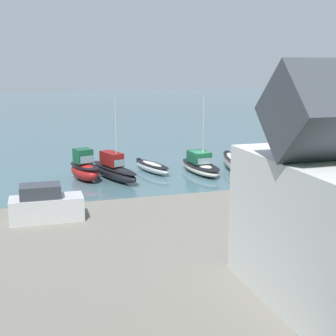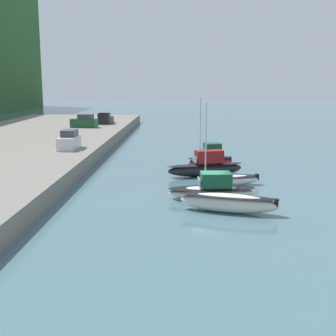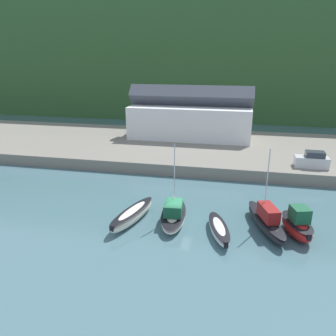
{
  "view_description": "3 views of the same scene",
  "coord_description": "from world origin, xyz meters",
  "px_view_note": "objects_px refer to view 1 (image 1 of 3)",
  "views": [
    {
      "loc": [
        15.72,
        42.34,
        10.49
      ],
      "look_at": [
        4.06,
        3.61,
        1.6
      ],
      "focal_mm": 50.0,
      "sensor_mm": 36.0,
      "label": 1
    },
    {
      "loc": [
        -37.14,
        1.77,
        9.65
      ],
      "look_at": [
        4.98,
        3.5,
        1.42
      ],
      "focal_mm": 50.0,
      "sensor_mm": 36.0,
      "label": 2
    },
    {
      "loc": [
        4.95,
        -28.66,
        15.51
      ],
      "look_at": [
        -2.87,
        8.48,
        2.43
      ],
      "focal_mm": 35.0,
      "sensor_mm": 36.0,
      "label": 3
    }
  ],
  "objects_px": {
    "moored_boat_0": "(232,161)",
    "moored_boat_4": "(84,169)",
    "moored_boat_2": "(152,167)",
    "moored_boat_3": "(114,170)",
    "moored_boat_1": "(200,165)",
    "parked_car_1": "(46,205)"
  },
  "relations": [
    {
      "from": "moored_boat_0",
      "to": "moored_boat_2",
      "type": "bearing_deg",
      "value": 9.54
    },
    {
      "from": "moored_boat_0",
      "to": "parked_car_1",
      "type": "bearing_deg",
      "value": 54.72
    },
    {
      "from": "moored_boat_0",
      "to": "parked_car_1",
      "type": "distance_m",
      "value": 25.48
    },
    {
      "from": "moored_boat_2",
      "to": "moored_boat_1",
      "type": "bearing_deg",
      "value": 143.9
    },
    {
      "from": "moored_boat_2",
      "to": "moored_boat_3",
      "type": "height_order",
      "value": "moored_boat_3"
    },
    {
      "from": "moored_boat_1",
      "to": "parked_car_1",
      "type": "relative_size",
      "value": 1.83
    },
    {
      "from": "moored_boat_1",
      "to": "parked_car_1",
      "type": "xyz_separation_m",
      "value": [
        15.49,
        15.45,
        1.74
      ]
    },
    {
      "from": "moored_boat_3",
      "to": "moored_boat_4",
      "type": "height_order",
      "value": "moored_boat_3"
    },
    {
      "from": "moored_boat_1",
      "to": "moored_boat_4",
      "type": "relative_size",
      "value": 1.52
    },
    {
      "from": "moored_boat_1",
      "to": "parked_car_1",
      "type": "distance_m",
      "value": 21.94
    },
    {
      "from": "moored_boat_0",
      "to": "parked_car_1",
      "type": "xyz_separation_m",
      "value": [
        19.41,
        16.42,
        1.76
      ]
    },
    {
      "from": "moored_boat_2",
      "to": "moored_boat_4",
      "type": "height_order",
      "value": "moored_boat_4"
    },
    {
      "from": "moored_boat_4",
      "to": "parked_car_1",
      "type": "xyz_separation_m",
      "value": [
        4.08,
        15.84,
        1.42
      ]
    },
    {
      "from": "moored_boat_0",
      "to": "parked_car_1",
      "type": "relative_size",
      "value": 1.75
    },
    {
      "from": "moored_boat_0",
      "to": "moored_boat_2",
      "type": "relative_size",
      "value": 1.21
    },
    {
      "from": "moored_boat_2",
      "to": "moored_boat_4",
      "type": "distance_m",
      "value": 7.02
    },
    {
      "from": "moored_boat_0",
      "to": "moored_boat_4",
      "type": "bearing_deg",
      "value": 16.67
    },
    {
      "from": "moored_boat_3",
      "to": "moored_boat_1",
      "type": "bearing_deg",
      "value": 162.75
    },
    {
      "from": "moored_boat_3",
      "to": "moored_boat_4",
      "type": "relative_size",
      "value": 1.57
    },
    {
      "from": "moored_boat_2",
      "to": "moored_boat_4",
      "type": "xyz_separation_m",
      "value": [
        6.87,
        1.31,
        0.55
      ]
    },
    {
      "from": "moored_boat_1",
      "to": "moored_boat_4",
      "type": "height_order",
      "value": "moored_boat_1"
    },
    {
      "from": "moored_boat_2",
      "to": "parked_car_1",
      "type": "xyz_separation_m",
      "value": [
        10.95,
        17.15,
        1.97
      ]
    }
  ]
}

